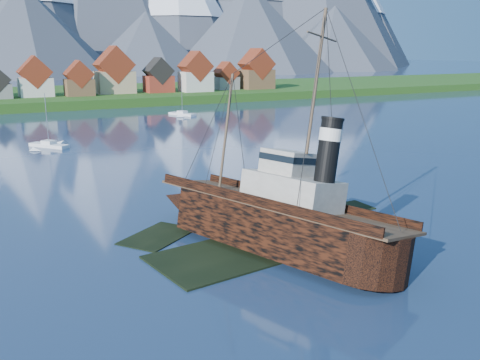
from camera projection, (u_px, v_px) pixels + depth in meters
name	position (u px, v px, depth m)	size (l,w,h in m)	color
ground	(261.00, 240.00, 54.84)	(1400.00, 1400.00, 0.00)	#1B2F4E
shoal	(265.00, 235.00, 57.57)	(31.71, 21.24, 1.14)	black
shore_bank	(37.00, 101.00, 201.17)	(600.00, 80.00, 3.20)	#164413
seawall	(53.00, 111.00, 168.46)	(600.00, 2.50, 2.00)	#3F3D38
tugboat_wreck	(265.00, 216.00, 52.90)	(7.12, 30.69, 24.32)	black
sailboat_c	(49.00, 146.00, 106.75)	(7.01, 8.25, 11.23)	white
sailboat_e	(182.00, 114.00, 157.99)	(5.84, 9.58, 10.91)	white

